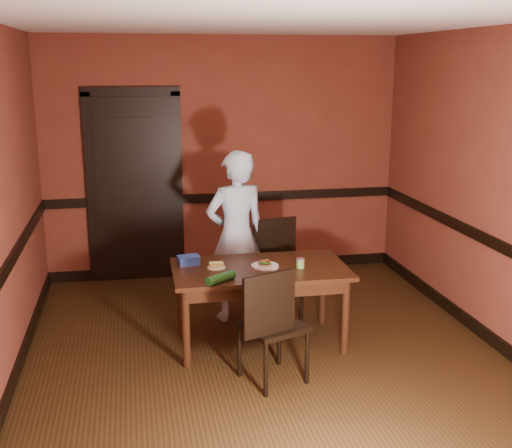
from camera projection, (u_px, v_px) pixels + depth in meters
name	position (u px, v px, depth m)	size (l,w,h in m)	color
floor	(264.00, 354.00, 5.44)	(4.00, 4.50, 0.01)	black
ceiling	(265.00, 21.00, 4.78)	(4.00, 4.50, 0.01)	silver
wall_back	(224.00, 158.00, 7.25)	(4.00, 0.02, 2.70)	maroon
wall_front	(365.00, 295.00, 2.97)	(4.00, 0.02, 2.70)	maroon
wall_left	(0.00, 209.00, 4.73)	(0.02, 4.50, 2.70)	maroon
wall_right	(493.00, 189.00, 5.48)	(0.02, 4.50, 2.70)	maroon
dado_back	(224.00, 197.00, 7.34)	(4.00, 0.03, 0.10)	black
dado_left	(8.00, 267.00, 4.84)	(0.03, 4.50, 0.10)	black
dado_right	(487.00, 240.00, 5.59)	(0.03, 4.50, 0.10)	black
baseboard_back	(225.00, 267.00, 7.55)	(4.00, 0.03, 0.12)	black
baseboard_left	(18.00, 368.00, 5.05)	(0.03, 4.50, 0.12)	black
baseboard_right	(479.00, 329.00, 5.79)	(0.03, 4.50, 0.12)	black
door	(135.00, 184.00, 7.09)	(1.05, 0.07, 2.20)	black
dining_table	(260.00, 305.00, 5.57)	(1.49, 0.84, 0.70)	black
chair_far	(275.00, 272.00, 6.08)	(0.44, 0.44, 0.95)	black
chair_near	(273.00, 323.00, 4.88)	(0.44, 0.44, 0.94)	black
person	(236.00, 236.00, 6.02)	(0.59, 0.39, 1.63)	#A8BEDC
sandwich_plate	(265.00, 265.00, 5.49)	(0.23, 0.23, 0.06)	white
sauce_jar	(300.00, 263.00, 5.45)	(0.07, 0.07, 0.08)	#628E43
cheese_saucer	(216.00, 266.00, 5.45)	(0.16, 0.16, 0.05)	white
food_tub	(189.00, 260.00, 5.54)	(0.21, 0.16, 0.08)	blue
wrapped_veg	(220.00, 278.00, 5.09)	(0.07, 0.07, 0.27)	#19521B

